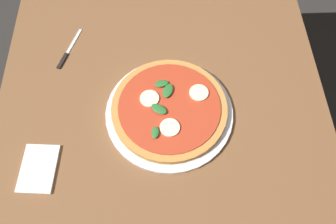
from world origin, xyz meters
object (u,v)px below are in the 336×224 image
at_px(dining_table, 161,101).
at_px(napkin, 37,168).
at_px(serving_tray, 168,113).
at_px(knife, 66,53).
at_px(pizza, 168,108).

distance_m(dining_table, napkin, 0.42).
height_order(serving_tray, napkin, serving_tray).
xyz_separation_m(dining_table, knife, (-0.13, -0.29, 0.10)).
distance_m(napkin, knife, 0.37).
height_order(dining_table, pizza, pizza).
xyz_separation_m(pizza, knife, (-0.22, -0.31, -0.02)).
bearing_deg(dining_table, napkin, -52.91).
bearing_deg(knife, napkin, -5.24).
bearing_deg(pizza, serving_tray, -3.23).
distance_m(dining_table, knife, 0.33).
xyz_separation_m(pizza, napkin, (0.16, -0.34, -0.02)).
relative_size(napkin, knife, 0.83).
height_order(serving_tray, knife, serving_tray).
bearing_deg(napkin, serving_tray, 113.60).
bearing_deg(serving_tray, dining_table, -168.57).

